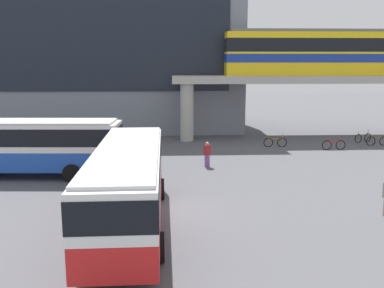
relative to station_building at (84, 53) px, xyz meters
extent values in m
plane|color=#515156|center=(8.35, -14.99, -7.30)|extent=(120.00, 120.00, 0.00)
cube|color=slate|center=(0.00, 0.03, 0.00)|extent=(30.05, 11.07, 14.59)
cube|color=black|center=(0.00, -5.56, 0.73)|extent=(27.05, 0.10, 8.17)
cube|color=#ADA89E|center=(22.57, -5.96, -2.30)|extent=(28.04, 5.64, 0.60)
cylinder|color=#ADA89E|center=(9.75, -7.98, -4.95)|extent=(1.10, 1.10, 4.70)
cylinder|color=#ADA89E|center=(9.75, -3.94, -4.95)|extent=(1.10, 1.10, 4.70)
cube|color=yellow|center=(22.58, -5.96, -0.20)|extent=(19.02, 2.90, 3.60)
cube|color=navy|center=(22.58, -5.96, -0.56)|extent=(19.08, 2.96, 0.70)
cube|color=black|center=(22.58, -5.96, 0.52)|extent=(19.08, 2.96, 1.10)
cube|color=slate|center=(22.58, -5.96, 1.72)|extent=(18.26, 2.61, 0.24)
cube|color=red|center=(6.81, -26.98, -6.25)|extent=(2.70, 11.04, 1.10)
cube|color=white|center=(6.81, -26.98, -4.95)|extent=(2.70, 11.04, 1.50)
cube|color=black|center=(6.81, -26.98, -4.87)|extent=(2.74, 11.08, 0.96)
cube|color=silver|center=(6.81, -26.98, -4.14)|extent=(2.56, 10.49, 0.12)
cylinder|color=black|center=(5.49, -23.49, -6.80)|extent=(0.30, 1.00, 1.00)
cylinder|color=black|center=(7.99, -23.44, -6.80)|extent=(0.30, 1.00, 1.00)
cylinder|color=black|center=(5.61, -30.09, -6.80)|extent=(0.30, 1.00, 1.00)
cylinder|color=black|center=(8.11, -30.04, -6.80)|extent=(0.30, 1.00, 1.00)
cube|color=#1E4CB2|center=(0.03, -18.87, -6.25)|extent=(11.11, 3.03, 1.10)
cube|color=silver|center=(0.03, -18.87, -4.95)|extent=(11.11, 3.03, 1.50)
cube|color=black|center=(0.03, -18.87, -4.87)|extent=(11.15, 3.08, 0.96)
cube|color=silver|center=(0.03, -18.87, -4.14)|extent=(10.55, 2.88, 0.12)
cylinder|color=black|center=(3.05, -20.27, -6.80)|extent=(1.01, 0.33, 1.00)
cylinder|color=black|center=(3.17, -17.77, -6.80)|extent=(1.01, 0.33, 1.00)
torus|color=black|center=(21.11, -12.21, -6.96)|extent=(0.74, 0.06, 0.74)
torus|color=black|center=(20.06, -12.21, -6.96)|extent=(0.74, 0.06, 0.74)
cylinder|color=#B21E1E|center=(20.58, -12.21, -6.68)|extent=(1.05, 0.05, 0.05)
cylinder|color=#B21E1E|center=(20.06, -12.21, -6.66)|extent=(0.04, 0.04, 0.55)
cylinder|color=#B21E1E|center=(21.11, -12.21, -6.61)|extent=(0.04, 0.04, 0.65)
torus|color=black|center=(24.53, -9.21, -6.96)|extent=(0.70, 0.35, 0.74)
torus|color=black|center=(23.57, -9.63, -6.96)|extent=(0.70, 0.35, 0.74)
cylinder|color=#1E7F33|center=(24.05, -9.42, -6.68)|extent=(0.98, 0.47, 0.05)
cylinder|color=#1E7F33|center=(23.57, -9.63, -6.66)|extent=(0.04, 0.04, 0.55)
cylinder|color=#1E7F33|center=(24.53, -9.21, -6.61)|extent=(0.04, 0.04, 0.65)
torus|color=black|center=(25.12, -10.80, -6.96)|extent=(0.74, 0.07, 0.74)
torus|color=black|center=(24.07, -10.78, -6.96)|extent=(0.74, 0.07, 0.74)
cylinder|color=#996626|center=(24.59, -10.79, -6.68)|extent=(1.05, 0.07, 0.05)
cylinder|color=#996626|center=(24.07, -10.78, -6.66)|extent=(0.04, 0.04, 0.55)
cylinder|color=#996626|center=(25.12, -10.80, -6.61)|extent=(0.04, 0.04, 0.65)
torus|color=black|center=(16.98, -11.04, -6.96)|extent=(0.74, 0.12, 0.74)
torus|color=black|center=(15.93, -10.95, -6.96)|extent=(0.74, 0.12, 0.74)
cylinder|color=orange|center=(16.46, -11.00, -6.68)|extent=(1.05, 0.14, 0.05)
cylinder|color=orange|center=(15.93, -10.95, -6.66)|extent=(0.04, 0.04, 0.55)
cylinder|color=orange|center=(16.98, -11.04, -6.61)|extent=(0.04, 0.04, 0.65)
cylinder|color=#724C8C|center=(10.70, -17.11, -6.91)|extent=(0.32, 0.32, 0.77)
cube|color=maroon|center=(10.70, -17.11, -6.22)|extent=(0.47, 0.46, 0.61)
sphere|color=tan|center=(10.70, -17.11, -5.81)|extent=(0.21, 0.21, 0.21)
camera|label=1|loc=(8.54, -43.38, -0.80)|focal=40.49mm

